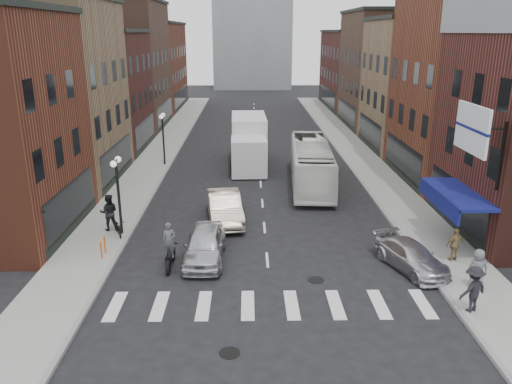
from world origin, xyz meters
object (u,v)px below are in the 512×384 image
ped_left_solo (109,212)px  ped_right_c (478,269)px  transit_bus (311,164)px  curb_car (411,256)px  box_truck (249,142)px  streetlamp_far (163,129)px  streetlamp_near (117,182)px  sedan_left_far (225,207)px  motorcycle_rider (170,247)px  billboard_sign (474,130)px  ped_right_b (455,244)px  ped_right_a (473,289)px  parked_bicycle (118,227)px  bike_rack (103,247)px  sedan_left_near (205,244)px

ped_left_solo → ped_right_c: ped_left_solo is taller
transit_bus → curb_car: size_ratio=2.63×
box_truck → ped_right_c: size_ratio=5.24×
streetlamp_far → streetlamp_near: bearing=-90.0°
sedan_left_far → curb_car: (8.50, -6.00, -0.22)m
motorcycle_rider → sedan_left_far: motorcycle_rider is taller
ped_right_c → billboard_sign: bearing=-85.9°
curb_car → ped_right_c: 2.87m
ped_right_b → ped_right_c: bearing=73.6°
motorcycle_rider → billboard_sign: bearing=2.4°
streetlamp_near → sedan_left_far: (5.22, 2.00, -2.10)m
curb_car → ped_right_a: 3.93m
parked_bicycle → ped_right_b: bearing=-35.2°
curb_car → ped_right_a: ped_right_a is taller
box_truck → curb_car: bearing=-70.0°
ped_left_solo → ped_right_a: 17.54m
box_truck → ped_right_c: box_truck is taller
streetlamp_near → streetlamp_far: same height
curb_car → streetlamp_far: bearing=107.2°
transit_bus → ped_left_solo: transit_bus is taller
parked_bicycle → ped_right_a: size_ratio=0.85×
box_truck → ped_left_solo: 15.52m
ped_right_a → box_truck: bearing=-93.0°
bike_rack → sedan_left_far: 7.18m
sedan_left_near → ped_right_a: bearing=-24.2°
billboard_sign → ped_right_c: size_ratio=2.23×
ped_right_b → streetlamp_far: bearing=-62.3°
sedan_left_near → ped_left_solo: 6.23m
parked_bicycle → ped_right_b: size_ratio=0.97×
transit_bus → parked_bicycle: 14.25m
ped_right_a → bike_rack: bearing=-42.2°
streetlamp_far → ped_right_c: 25.52m
transit_bus → ped_right_b: bearing=-64.2°
streetlamp_far → ped_right_a: size_ratio=2.29×
streetlamp_near → ped_right_a: streetlamp_near is taller
ped_right_c → sedan_left_far: bearing=-27.8°
billboard_sign → curb_car: 6.00m
sedan_left_near → ped_right_b: 11.33m
bike_rack → ped_left_solo: (-0.51, 3.15, 0.58)m
streetlamp_near → sedan_left_near: bearing=-32.9°
streetlamp_near → transit_bus: bearing=39.3°
streetlamp_far → ped_right_b: streetlamp_far is taller
motorcycle_rider → sedan_left_far: 6.11m
box_truck → ped_right_a: 23.37m
ped_left_solo → billboard_sign: bearing=157.9°
sedan_left_near → ped_right_b: (11.32, -0.58, 0.17)m
ped_left_solo → ped_right_a: ped_left_solo is taller
motorcycle_rider → sedan_left_near: size_ratio=0.48×
ped_left_solo → sedan_left_far: bearing=-174.2°
box_truck → transit_bus: (4.23, -5.27, -0.35)m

